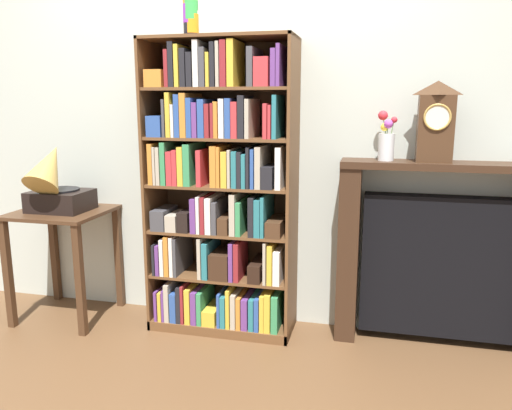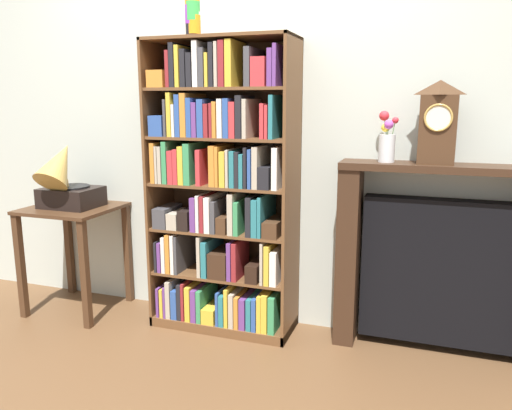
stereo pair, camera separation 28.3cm
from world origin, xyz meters
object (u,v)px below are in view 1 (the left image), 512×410
Objects in this scene: bookshelf at (220,196)px; gramophone at (55,183)px; mantel_clock at (436,122)px; flower_vase at (386,140)px; side_table_left at (64,236)px; cup_stack at (191,17)px; fireplace_mantel at (441,257)px.

bookshelf is 1.06m from gramophone.
mantel_clock is 0.28m from flower_vase.
flower_vase reaches higher than side_table_left.
cup_stack is at bearing -172.04° from bookshelf.
gramophone reaches higher than side_table_left.
cup_stack is 0.30× the size of side_table_left.
mantel_clock is (1.22, 0.07, 0.46)m from bookshelf.
flower_vase is at bearing -177.14° from fireplace_mantel.
flower_vase is (0.96, 0.08, 0.35)m from bookshelf.
bookshelf is 4.05× the size of mantel_clock.
cup_stack is 1.31m from flower_vase.
gramophone is 0.41× the size of fireplace_mantel.
gramophone is at bearing -173.44° from cup_stack.
bookshelf is at bearing -175.88° from fireplace_mantel.
gramophone is 2.40m from fireplace_mantel.
mantel_clock is 1.57× the size of flower_vase.
cup_stack is 0.49× the size of mantel_clock.
side_table_left is at bearing 90.00° from gramophone.
flower_vase is at bearing 5.72° from gramophone.
side_table_left is 0.36m from gramophone.
mantel_clock is at bearing 3.34° from bookshelf.
gramophone is 1.73× the size of flower_vase.
bookshelf is 1.03m from flower_vase.
fireplace_mantel reaches higher than side_table_left.
cup_stack reaches higher than side_table_left.
cup_stack is 1.49m from mantel_clock.
gramophone is (-0.90, -0.10, -0.98)m from cup_stack.
cup_stack is at bearing -175.48° from fireplace_mantel.
side_table_left is 0.62× the size of fireplace_mantel.
fireplace_mantel is 0.75m from flower_vase.
cup_stack is at bearing -176.15° from mantel_clock.
gramophone reaches higher than fireplace_mantel.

